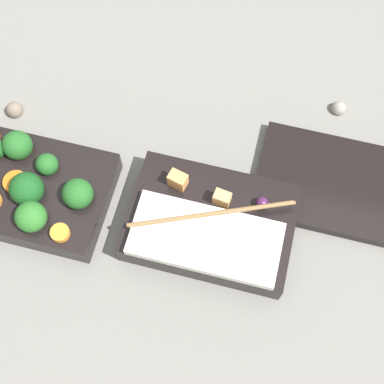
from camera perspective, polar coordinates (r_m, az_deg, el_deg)
ground_plane at (r=0.72m, az=-7.06°, el=-1.68°), size 3.00×3.00×0.00m
bento_tray_vegetable at (r=0.73m, az=-17.19°, el=0.37°), size 0.21×0.14×0.07m
bento_tray_rice at (r=0.68m, az=1.95°, el=-3.51°), size 0.21×0.14×0.06m
bento_lid at (r=0.75m, az=14.81°, el=0.83°), size 0.21×0.14×0.02m
pebble_0 at (r=0.82m, az=-18.40°, el=8.31°), size 0.02×0.02×0.02m
pebble_1 at (r=0.81m, az=15.36°, el=8.60°), size 0.02×0.02×0.02m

